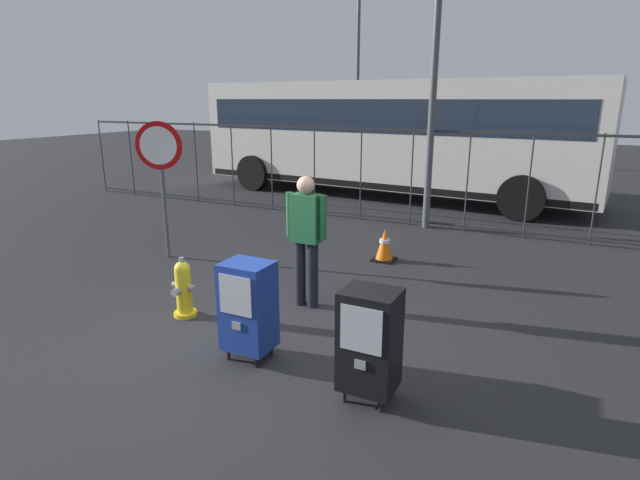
# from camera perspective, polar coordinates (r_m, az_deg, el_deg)

# --- Properties ---
(ground_plane) EXTENTS (60.00, 60.00, 0.00)m
(ground_plane) POSITION_cam_1_polar(r_m,az_deg,el_deg) (5.70, -8.31, -11.33)
(ground_plane) COLOR #262628
(fire_hydrant) EXTENTS (0.33, 0.32, 0.75)m
(fire_hydrant) POSITION_cam_1_polar(r_m,az_deg,el_deg) (6.37, -15.10, -5.30)
(fire_hydrant) COLOR yellow
(fire_hydrant) RESTS_ON ground_plane
(newspaper_box_primary) EXTENTS (0.48, 0.42, 1.02)m
(newspaper_box_primary) POSITION_cam_1_polar(r_m,az_deg,el_deg) (4.45, 5.60, -11.12)
(newspaper_box_primary) COLOR black
(newspaper_box_primary) RESTS_ON ground_plane
(newspaper_box_secondary) EXTENTS (0.48, 0.42, 1.02)m
(newspaper_box_secondary) POSITION_cam_1_polar(r_m,az_deg,el_deg) (5.16, -8.08, -7.32)
(newspaper_box_secondary) COLOR black
(newspaper_box_secondary) RESTS_ON ground_plane
(stop_sign) EXTENTS (0.71, 0.31, 2.23)m
(stop_sign) POSITION_cam_1_polar(r_m,az_deg,el_deg) (8.56, -17.51, 8.43)
(stop_sign) COLOR #4C4F54
(stop_sign) RESTS_ON ground_plane
(pedestrian) EXTENTS (0.55, 0.22, 1.67)m
(pedestrian) POSITION_cam_1_polar(r_m,az_deg,el_deg) (6.27, -1.57, 0.65)
(pedestrian) COLOR black
(pedestrian) RESTS_ON ground_plane
(traffic_cone) EXTENTS (0.36, 0.36, 0.53)m
(traffic_cone) POSITION_cam_1_polar(r_m,az_deg,el_deg) (8.34, 7.26, -0.58)
(traffic_cone) COLOR black
(traffic_cone) RESTS_ON ground_plane
(fence_barrier) EXTENTS (18.03, 0.04, 2.00)m
(fence_barrier) POSITION_cam_1_polar(r_m,az_deg,el_deg) (10.65, 10.26, 7.01)
(fence_barrier) COLOR #2D2D33
(fence_barrier) RESTS_ON ground_plane
(bus_near) EXTENTS (10.67, 3.46, 3.00)m
(bus_near) POSITION_cam_1_polar(r_m,az_deg,el_deg) (13.89, 7.87, 11.93)
(bus_near) COLOR beige
(bus_near) RESTS_ON ground_plane
(street_light_near_left) EXTENTS (0.32, 0.32, 7.50)m
(street_light_near_left) POSITION_cam_1_polar(r_m,az_deg,el_deg) (10.53, 13.18, 24.82)
(street_light_near_left) COLOR #4C4F54
(street_light_near_left) RESTS_ON ground_plane
(street_light_near_right) EXTENTS (0.32, 0.32, 8.10)m
(street_light_near_right) POSITION_cam_1_polar(r_m,az_deg,el_deg) (21.71, 4.32, 21.02)
(street_light_near_right) COLOR #4C4F54
(street_light_near_right) RESTS_ON ground_plane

